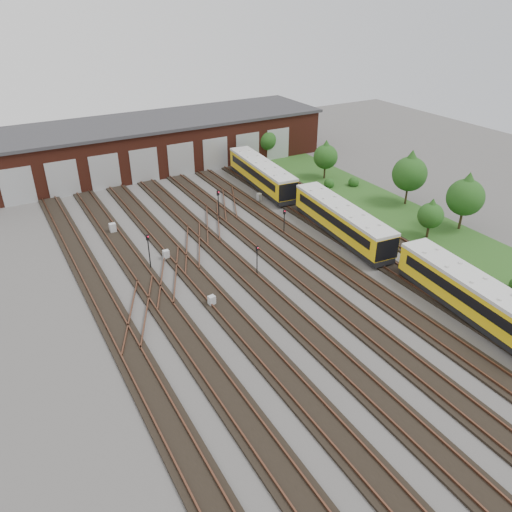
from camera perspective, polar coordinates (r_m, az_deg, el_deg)
ground at (r=39.86m, az=6.22°, el=-5.96°), size 120.00×120.00×0.00m
track_network at (r=40.11m, az=5.55°, el=-5.50°), size 30.40×70.00×0.33m
maintenance_shed at (r=71.76m, az=-12.73°, el=12.34°), size 51.00×12.50×6.35m
grass_verge at (r=57.68m, az=16.03°, el=4.52°), size 8.00×55.00×0.05m
metro_train at (r=50.54m, az=9.80°, el=4.06°), size 3.86×46.59×2.98m
signal_mast_0 at (r=44.80m, az=-12.18°, el=0.94°), size 0.30×0.29×3.44m
signal_mast_1 at (r=42.97m, az=0.12°, el=-0.11°), size 0.26×0.25×2.91m
signal_mast_2 at (r=50.46m, az=3.25°, el=4.30°), size 0.26×0.25×2.74m
signal_mast_3 at (r=53.42m, az=-4.33°, el=6.21°), size 0.30×0.29×3.47m
relay_cabinet_0 at (r=39.85m, az=-5.08°, el=-5.13°), size 0.59×0.51×0.89m
relay_cabinet_1 at (r=53.24m, az=-16.04°, el=3.06°), size 0.65×0.55×1.06m
relay_cabinet_2 at (r=47.00m, az=-10.23°, el=0.14°), size 0.56×0.47×0.92m
relay_cabinet_3 at (r=59.28m, az=0.35°, el=6.76°), size 0.63×0.57×0.86m
relay_cabinet_4 at (r=51.58m, az=13.96°, el=2.42°), size 0.57×0.48×0.93m
tree_0 at (r=73.49m, az=1.13°, el=13.40°), size 3.02×3.02×5.00m
tree_1 at (r=66.07m, az=7.98°, el=11.48°), size 3.12×3.12×5.18m
tree_2 at (r=59.49m, az=17.21°, el=9.38°), size 3.91×3.91×6.47m
tree_3 at (r=52.29m, az=19.38°, el=4.69°), size 2.55×2.55×4.23m
tree_4 at (r=54.95m, az=22.91°, el=6.64°), size 3.76×3.76×6.23m
bush_1 at (r=64.00m, az=8.36°, el=8.35°), size 1.29×1.29×1.29m
bush_2 at (r=64.90m, az=11.11°, el=8.43°), size 1.35×1.35×1.35m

